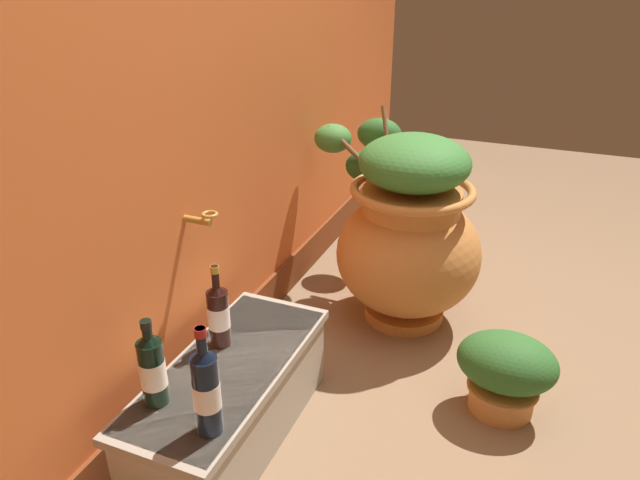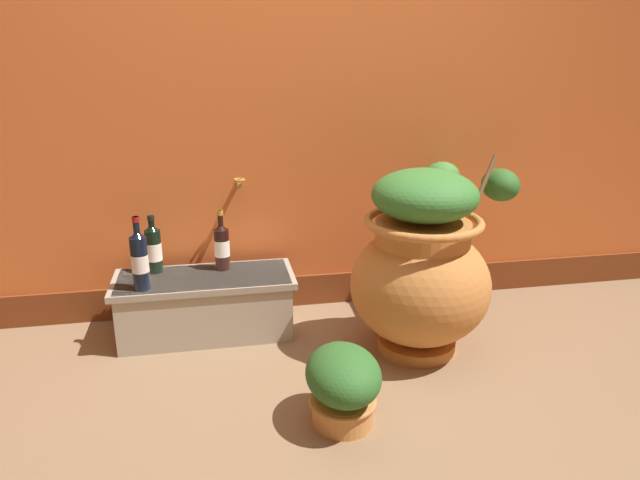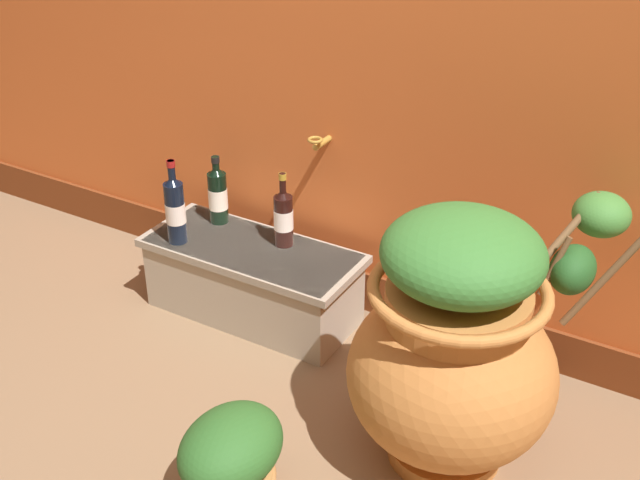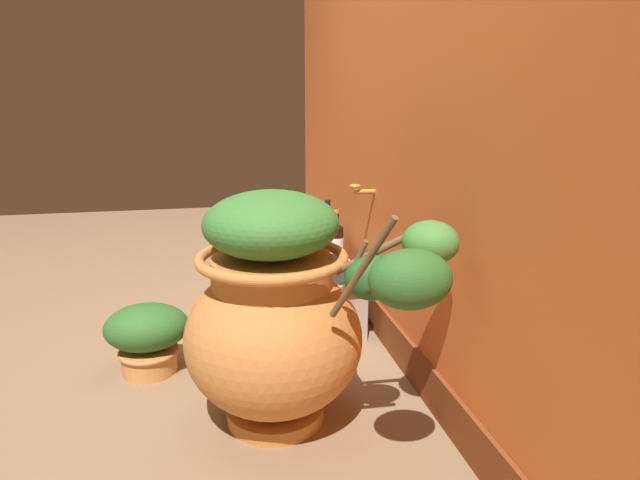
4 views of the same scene
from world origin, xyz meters
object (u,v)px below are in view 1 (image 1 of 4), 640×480
wine_bottle_left (206,389)px  wine_bottle_middle (218,313)px  potted_shrub (506,371)px  wine_bottle_right (152,367)px  terracotta_urn (407,231)px

wine_bottle_left → wine_bottle_middle: (0.36, 0.18, -0.02)m
potted_shrub → wine_bottle_right: bearing=127.6°
terracotta_urn → wine_bottle_left: bearing=169.8°
terracotta_urn → wine_bottle_middle: size_ratio=3.04×
potted_shrub → wine_bottle_left: bearing=136.4°
wine_bottle_left → potted_shrub: bearing=-43.6°
wine_bottle_left → potted_shrub: 1.08m
terracotta_urn → wine_bottle_middle: 0.96m
wine_bottle_middle → terracotta_urn: bearing=-25.0°
terracotta_urn → wine_bottle_right: 1.27m
terracotta_urn → potted_shrub: size_ratio=2.59×
wine_bottle_right → potted_shrub: wine_bottle_right is taller
wine_bottle_right → potted_shrub: 1.20m
wine_bottle_left → wine_bottle_right: 0.21m
terracotta_urn → wine_bottle_right: (-1.19, 0.43, 0.01)m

